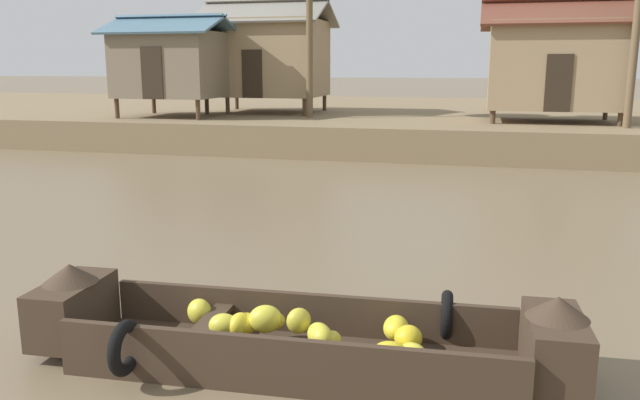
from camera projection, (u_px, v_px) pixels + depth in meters
ground_plane at (320, 222)px, 12.07m from camera, size 300.00×300.00×0.00m
riverbank_strip at (415, 120)px, 28.76m from camera, size 160.00×20.00×1.04m
banana_boat at (296, 337)px, 6.20m from camera, size 5.38×2.04×0.91m
stilt_house_left at (172, 63)px, 23.53m from camera, size 4.28×3.61×3.71m
stilt_house_mid_left at (267, 57)px, 25.57m from camera, size 5.09×4.08×4.47m
stilt_house_mid_right at (555, 63)px, 21.24m from camera, size 4.97×3.44×4.08m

